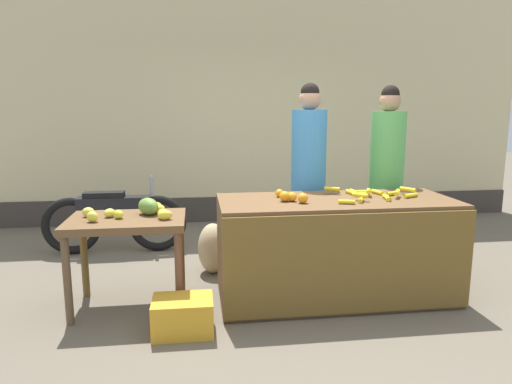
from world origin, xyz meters
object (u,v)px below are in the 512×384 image
Objects in this scene: vendor_woman_blue_shirt at (308,179)px; produce_crate at (183,316)px; produce_sack at (213,248)px; parked_motorcycle at (114,218)px; vendor_woman_green_shirt at (386,178)px.

produce_crate is at bearing -136.04° from vendor_woman_blue_shirt.
vendor_woman_blue_shirt is 1.17m from produce_sack.
vendor_woman_green_shirt is at bearing -16.62° from parked_motorcycle.
vendor_woman_green_shirt is at bearing -1.39° from produce_sack.
vendor_woman_blue_shirt is at bearing 43.96° from produce_crate.
produce_crate is 1.26m from produce_sack.
vendor_woman_green_shirt is 1.16× the size of parked_motorcycle.
parked_motorcycle is 2.20m from produce_crate.
vendor_woman_green_shirt is 3.67× the size of produce_sack.
produce_crate is at bearing -68.27° from parked_motorcycle.
produce_sack is at bearing 178.61° from vendor_woman_green_shirt.
produce_crate is (-1.22, -1.17, -0.81)m from vendor_woman_blue_shirt.
vendor_woman_blue_shirt is 1.17× the size of parked_motorcycle.
vendor_woman_blue_shirt is 4.24× the size of produce_crate.
vendor_woman_blue_shirt reaches higher than produce_crate.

